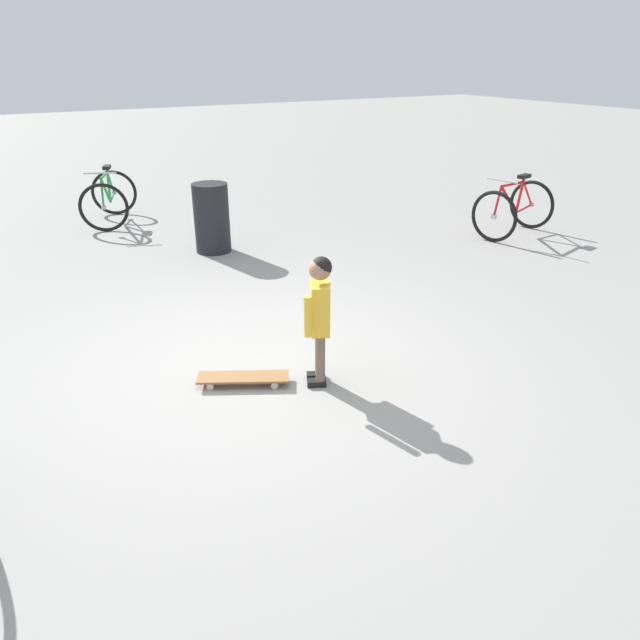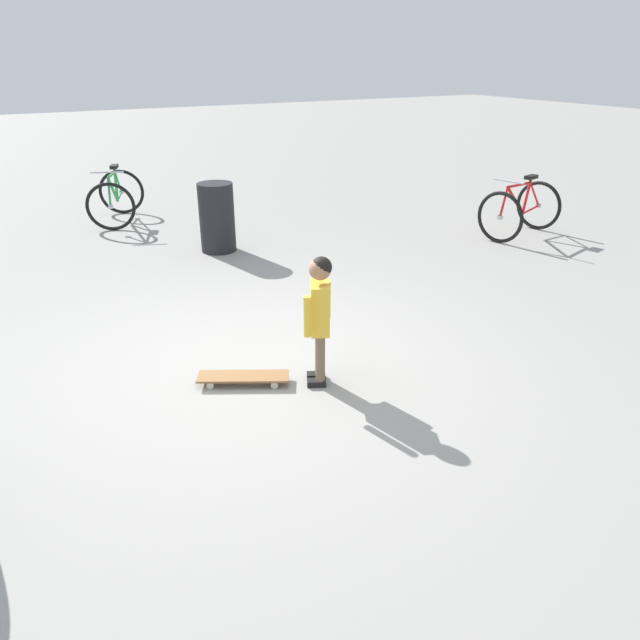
{
  "view_description": "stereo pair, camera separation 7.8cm",
  "coord_description": "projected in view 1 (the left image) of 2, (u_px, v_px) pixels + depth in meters",
  "views": [
    {
      "loc": [
        1.72,
        4.17,
        2.45
      ],
      "look_at": [
        -0.37,
        0.53,
        0.55
      ],
      "focal_mm": 33.62,
      "sensor_mm": 36.0,
      "label": 1
    },
    {
      "loc": [
        1.65,
        4.21,
        2.45
      ],
      "look_at": [
        -0.37,
        0.53,
        0.55
      ],
      "focal_mm": 33.62,
      "sensor_mm": 36.0,
      "label": 2
    }
  ],
  "objects": [
    {
      "name": "child_person",
      "position": [
        320.0,
        307.0,
        4.57
      ],
      "size": [
        0.34,
        0.28,
        1.06
      ],
      "color": "brown",
      "rests_on": "ground"
    },
    {
      "name": "bicycle_mid",
      "position": [
        514.0,
        209.0,
        8.55
      ],
      "size": [
        1.21,
        0.94,
        0.85
      ],
      "color": "black",
      "rests_on": "ground"
    },
    {
      "name": "ground_plane",
      "position": [
        251.0,
        366.0,
        5.09
      ],
      "size": [
        50.0,
        50.0,
        0.0
      ],
      "primitive_type": "plane",
      "color": "gray"
    },
    {
      "name": "trash_bin",
      "position": [
        212.0,
        218.0,
        7.81
      ],
      "size": [
        0.46,
        0.46,
        0.9
      ],
      "primitive_type": "cylinder",
      "color": "black",
      "rests_on": "ground"
    },
    {
      "name": "bicycle_near",
      "position": [
        109.0,
        198.0,
        9.16
      ],
      "size": [
        1.04,
        1.25,
        0.85
      ],
      "color": "black",
      "rests_on": "ground"
    },
    {
      "name": "skateboard",
      "position": [
        243.0,
        378.0,
        4.78
      ],
      "size": [
        0.73,
        0.51,
        0.07
      ],
      "color": "olive",
      "rests_on": "ground"
    }
  ]
}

